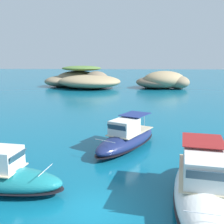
{
  "coord_description": "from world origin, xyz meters",
  "views": [
    {
      "loc": [
        1.67,
        -13.19,
        7.93
      ],
      "look_at": [
        0.26,
        13.34,
        2.74
      ],
      "focal_mm": 43.8,
      "sensor_mm": 36.0,
      "label": 1
    }
  ],
  "objects_px": {
    "islet_large": "(82,79)",
    "motorboat_navy": "(127,138)",
    "motorboat_white": "(203,188)",
    "islet_small": "(162,81)"
  },
  "relations": [
    {
      "from": "islet_small",
      "to": "islet_large",
      "type": "bearing_deg",
      "value": 176.13
    },
    {
      "from": "islet_small",
      "to": "motorboat_navy",
      "type": "height_order",
      "value": "islet_small"
    },
    {
      "from": "motorboat_navy",
      "to": "motorboat_white",
      "type": "bearing_deg",
      "value": -66.53
    },
    {
      "from": "motorboat_white",
      "to": "motorboat_navy",
      "type": "relative_size",
      "value": 1.14
    },
    {
      "from": "islet_large",
      "to": "motorboat_navy",
      "type": "bearing_deg",
      "value": -76.76
    },
    {
      "from": "islet_small",
      "to": "motorboat_white",
      "type": "bearing_deg",
      "value": -95.17
    },
    {
      "from": "motorboat_white",
      "to": "motorboat_navy",
      "type": "height_order",
      "value": "motorboat_white"
    },
    {
      "from": "motorboat_white",
      "to": "motorboat_navy",
      "type": "distance_m",
      "value": 10.41
    },
    {
      "from": "islet_large",
      "to": "islet_small",
      "type": "xyz_separation_m",
      "value": [
        22.36,
        -1.51,
        -0.24
      ]
    },
    {
      "from": "islet_large",
      "to": "islet_small",
      "type": "distance_m",
      "value": 22.41
    }
  ]
}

